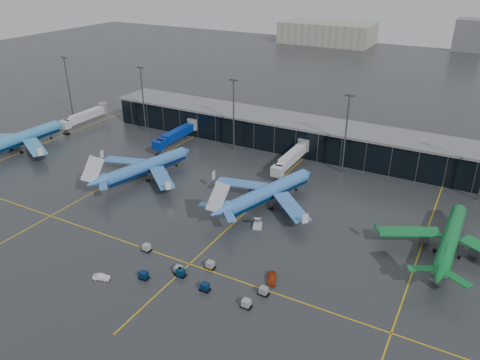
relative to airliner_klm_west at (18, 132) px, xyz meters
The scene contains 13 objects.
ground 83.10m from the airliner_klm_west, ahead, with size 600.00×600.00×0.00m, color #282B2D.
terminal_pier 95.25m from the airliner_klm_west, 30.84° to the left, with size 142.00×17.00×10.70m.
jet_bridges 55.51m from the airliner_klm_west, 32.52° to the left, with size 94.00×27.50×7.20m.
flood_masts 94.53m from the airliner_klm_west, 23.00° to the left, with size 203.00×0.50×25.50m.
taxi_lines 92.06m from the airliner_klm_west, ahead, with size 220.00×120.00×0.02m.
airliner_klm_west is the anchor object (origin of this frame).
airliner_arkefly 54.43m from the airliner_klm_west, ahead, with size 35.39×40.31×12.39m, color #3B78C4, non-canonical shape.
airliner_klm_near 95.47m from the airliner_klm_west, ahead, with size 36.18×41.20×12.66m, color #3F7CD1, non-canonical shape.
airliner_aer_lingus 142.63m from the airliner_klm_west, ahead, with size 34.35×39.12×12.02m, color #0D732F, non-canonical shape.
baggage_carts 101.32m from the airliner_klm_west, 18.49° to the right, with size 33.47×11.54×1.70m.
mobile_airstair 98.48m from the airliner_klm_west, ahead, with size 3.20×3.78×3.45m.
service_van_red 113.65m from the airliner_klm_west, 12.62° to the right, with size 1.81×4.50×1.53m, color #AD330D.
service_van_white 88.92m from the airliner_klm_west, 28.22° to the right, with size 1.30×3.71×1.22m, color white.
Camera 1 is at (61.79, -86.00, 63.30)m, focal length 35.00 mm.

